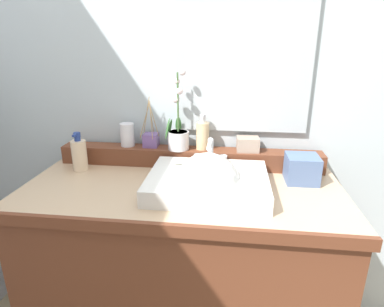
% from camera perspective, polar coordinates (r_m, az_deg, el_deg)
% --- Properties ---
extents(wall_back, '(2.98, 0.20, 2.50)m').
position_cam_1_polar(wall_back, '(1.62, 0.29, 13.33)').
color(wall_back, silver).
rests_on(wall_back, ground).
extents(vanity_cabinet, '(1.30, 0.61, 0.86)m').
position_cam_1_polar(vanity_cabinet, '(1.55, -1.65, -20.19)').
color(vanity_cabinet, brown).
rests_on(vanity_cabinet, ground).
extents(back_ledge, '(1.22, 0.10, 0.08)m').
position_cam_1_polar(back_ledge, '(1.53, -0.49, -0.64)').
color(back_ledge, brown).
rests_on(back_ledge, vanity_cabinet).
extents(sink_basin, '(0.47, 0.37, 0.28)m').
position_cam_1_polar(sink_basin, '(1.27, 2.76, -5.40)').
color(sink_basin, white).
rests_on(sink_basin, vanity_cabinet).
extents(soap_bar, '(0.07, 0.04, 0.02)m').
position_cam_1_polar(soap_bar, '(1.37, -2.18, -1.36)').
color(soap_bar, silver).
rests_on(soap_bar, sink_basin).
extents(potted_plant, '(0.11, 0.11, 0.36)m').
position_cam_1_polar(potted_plant, '(1.49, -2.48, 3.51)').
color(potted_plant, silver).
rests_on(potted_plant, back_ledge).
extents(soap_dispenser, '(0.06, 0.06, 0.16)m').
position_cam_1_polar(soap_dispenser, '(1.49, 1.90, 3.31)').
color(soap_dispenser, '#D6B786').
rests_on(soap_dispenser, back_ledge).
extents(tumbler_cup, '(0.07, 0.07, 0.11)m').
position_cam_1_polar(tumbler_cup, '(1.57, -11.34, 3.27)').
color(tumbler_cup, silver).
rests_on(tumbler_cup, back_ledge).
extents(reed_diffuser, '(0.08, 0.09, 0.24)m').
position_cam_1_polar(reed_diffuser, '(1.55, -7.24, 2.47)').
color(reed_diffuser, '#715298').
rests_on(reed_diffuser, back_ledge).
extents(trinket_box, '(0.10, 0.08, 0.06)m').
position_cam_1_polar(trinket_box, '(1.50, 9.80, 1.64)').
color(trinket_box, gray).
rests_on(trinket_box, back_ledge).
extents(lotion_bottle, '(0.07, 0.07, 0.18)m').
position_cam_1_polar(lotion_bottle, '(1.55, -19.25, -0.16)').
color(lotion_bottle, beige).
rests_on(lotion_bottle, vanity_cabinet).
extents(tissue_box, '(0.13, 0.13, 0.11)m').
position_cam_1_polar(tissue_box, '(1.43, 18.79, -2.55)').
color(tissue_box, slate).
rests_on(tissue_box, vanity_cabinet).
extents(mirror, '(0.59, 0.02, 0.60)m').
position_cam_1_polar(mirror, '(1.49, 9.05, 15.23)').
color(mirror, silver).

